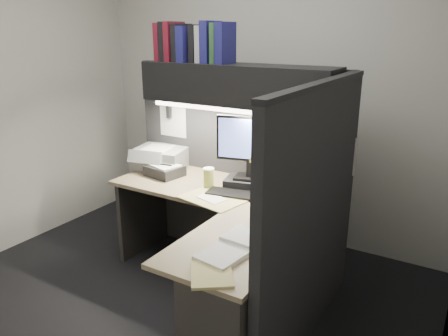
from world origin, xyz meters
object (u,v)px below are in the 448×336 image
Objects in this scene: desk at (218,264)px; printer at (161,158)px; coffee_cup at (209,179)px; monitor at (250,160)px; notebook_stack at (165,171)px; keyboard at (238,195)px; overhead_shelf at (236,85)px; telephone at (304,187)px.

printer is at bearing 144.80° from desk.
printer reaches higher than coffee_cup.
notebook_stack is at bearing 174.08° from monitor.
keyboard is at bearing 103.74° from desk.
coffee_cup is (-0.10, -0.24, -0.70)m from overhead_shelf.
monitor is 0.45m from telephone.
keyboard is at bearing -7.16° from notebook_stack.
overhead_shelf is 0.74m from coffee_cup.
keyboard is at bearing -28.58° from printer.
desk is 0.58m from keyboard.
desk is at bearing -33.19° from notebook_stack.
coffee_cup is at bearing 127.88° from desk.
coffee_cup is 0.34× the size of printer.
monitor is 1.18× the size of keyboard.
notebook_stack reaches higher than desk.
desk is at bearing -52.12° from coffee_cup.
telephone is (0.38, 0.31, 0.04)m from keyboard.
telephone is at bearing -10.97° from printer.
keyboard reaches higher than desk.
telephone is (0.57, 0.03, -0.72)m from overhead_shelf.
keyboard is 1.89× the size of telephone.
overhead_shelf is 5.51× the size of notebook_stack.
printer is (-0.92, 0.06, -0.13)m from monitor.
telephone is at bearing 3.14° from overhead_shelf.
monitor is 0.93m from printer.
telephone is 1.16m from notebook_stack.
keyboard is 0.97m from printer.
overhead_shelf is 0.83m from keyboard.
notebook_stack is (-1.14, -0.21, -0.01)m from telephone.
monitor is at bearing -158.07° from telephone.
printer is at bearing -170.91° from telephone.
telephone is at bearing 0.70° from monitor.
overhead_shelf is 0.92m from telephone.
monitor is at bearing 31.08° from coffee_cup.
telephone is at bearing 21.80° from coffee_cup.
keyboard is 0.77m from notebook_stack.
overhead_shelf is at bearing 142.50° from monitor.
coffee_cup is (-0.28, 0.04, 0.06)m from keyboard.
overhead_shelf reaches higher than monitor.
telephone reaches higher than notebook_stack.
notebook_stack is (0.17, -0.17, -0.04)m from printer.
printer reaches higher than keyboard.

